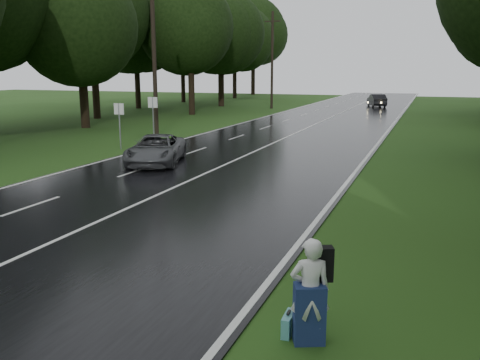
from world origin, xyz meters
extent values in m
plane|color=#254A16|center=(0.00, 0.00, 0.00)|extent=(160.00, 160.00, 0.00)
cube|color=black|center=(0.00, 20.00, 0.02)|extent=(12.00, 140.00, 0.04)
cube|color=silver|center=(0.00, 20.00, 0.04)|extent=(0.12, 140.00, 0.01)
imported|color=#47494C|center=(-3.09, 9.96, 0.69)|extent=(3.51, 5.15, 1.31)
imported|color=black|center=(2.40, 51.87, 0.77)|extent=(2.83, 4.72, 1.47)
imported|color=silver|center=(7.08, -2.85, 0.87)|extent=(0.75, 0.63, 1.74)
cube|color=navy|center=(7.08, -2.85, 0.49)|extent=(0.58, 0.49, 0.98)
cube|color=black|center=(7.19, -2.62, 1.25)|extent=(0.45, 0.35, 0.56)
cube|color=#529F9F|center=(6.71, -2.72, 0.17)|extent=(0.16, 0.49, 0.35)
camera|label=1|loc=(8.66, -10.09, 4.25)|focal=37.76mm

